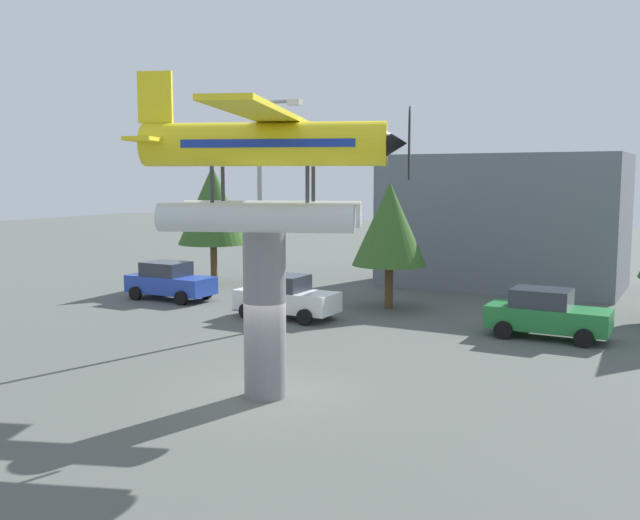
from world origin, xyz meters
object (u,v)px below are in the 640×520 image
object	(u,v)px
floatplane_monument	(268,163)
streetlight_primary	(264,200)
tree_east	(390,224)
car_near_blue	(170,281)
storefront_building	(503,221)
tree_west	(213,205)
car_far_green	(546,314)
display_pedestal	(265,314)
car_mid_white	(285,297)

from	to	relation	value
floatplane_monument	streetlight_primary	distance (m)	8.09
tree_east	car_near_blue	bearing A→B (deg)	-164.17
car_near_blue	storefront_building	world-z (taller)	storefront_building
storefront_building	tree_west	distance (m)	15.26
car_far_green	tree_east	bearing A→B (deg)	159.85
floatplane_monument	tree_west	world-z (taller)	floatplane_monument
car_far_green	storefront_building	distance (m)	12.63
streetlight_primary	floatplane_monument	bearing A→B (deg)	-56.24
tree_west	tree_east	xyz separation A→B (m)	(10.95, -2.06, -0.53)
display_pedestal	streetlight_primary	size ratio (longest dim) A/B	0.52
streetlight_primary	tree_east	xyz separation A→B (m)	(2.26, 6.40, -1.19)
display_pedestal	floatplane_monument	size ratio (longest dim) A/B	0.43
car_mid_white	streetlight_primary	distance (m)	4.72
floatplane_monument	car_mid_white	distance (m)	11.62
display_pedestal	car_near_blue	size ratio (longest dim) A/B	1.04
car_near_blue	floatplane_monument	bearing A→B (deg)	-40.37
car_far_green	tree_east	xyz separation A→B (m)	(-7.17, 2.63, 2.80)
car_near_blue	streetlight_primary	bearing A→B (deg)	-25.32
streetlight_primary	storefront_building	distance (m)	16.14
tree_west	tree_east	world-z (taller)	tree_west
car_near_blue	tree_east	distance (m)	10.64
streetlight_primary	storefront_building	bearing A→B (deg)	72.14
car_near_blue	streetlight_primary	distance (m)	9.32
streetlight_primary	storefront_building	world-z (taller)	streetlight_primary
car_near_blue	car_mid_white	distance (m)	7.11
car_near_blue	storefront_building	bearing A→B (deg)	43.00
car_near_blue	car_far_green	world-z (taller)	same
car_near_blue	tree_east	xyz separation A→B (m)	(9.87, 2.80, 2.80)
car_mid_white	tree_west	size ratio (longest dim) A/B	0.67
floatplane_monument	car_near_blue	size ratio (longest dim) A/B	2.41
floatplane_monument	tree_east	world-z (taller)	floatplane_monument
display_pedestal	streetlight_primary	bearing A→B (deg)	122.85
car_mid_white	streetlight_primary	xyz separation A→B (m)	(0.60, -2.44, 3.99)
tree_east	tree_west	bearing A→B (deg)	169.37
display_pedestal	streetlight_primary	xyz separation A→B (m)	(-4.33, 6.70, 2.68)
car_far_green	tree_east	size ratio (longest dim) A/B	0.76
floatplane_monument	car_far_green	world-z (taller)	floatplane_monument
car_mid_white	storefront_building	bearing A→B (deg)	66.73
floatplane_monument	streetlight_primary	size ratio (longest dim) A/B	1.20
car_near_blue	streetlight_primary	xyz separation A→B (m)	(7.61, -3.60, 3.99)
streetlight_primary	tree_east	size ratio (longest dim) A/B	1.54
car_mid_white	tree_east	size ratio (longest dim) A/B	0.76
floatplane_monument	tree_east	xyz separation A→B (m)	(-2.19, 13.06, -2.37)
floatplane_monument	car_mid_white	world-z (taller)	floatplane_monument
car_mid_white	car_far_green	bearing A→B (deg)	7.55
car_far_green	floatplane_monument	bearing A→B (deg)	-115.54
car_near_blue	car_mid_white	size ratio (longest dim) A/B	1.00
car_mid_white	car_far_green	size ratio (longest dim) A/B	1.00
floatplane_monument	car_near_blue	distance (m)	16.66
display_pedestal	storefront_building	distance (m)	22.04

